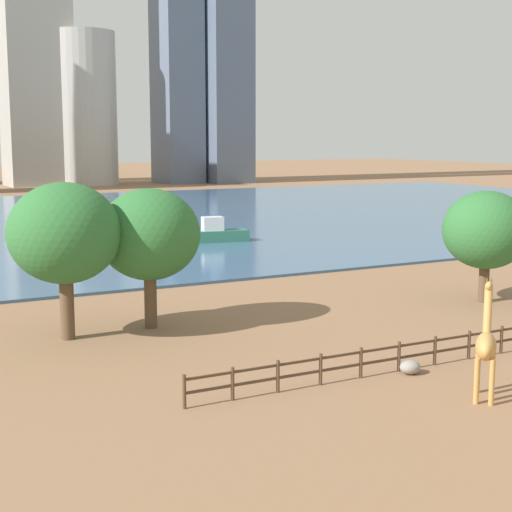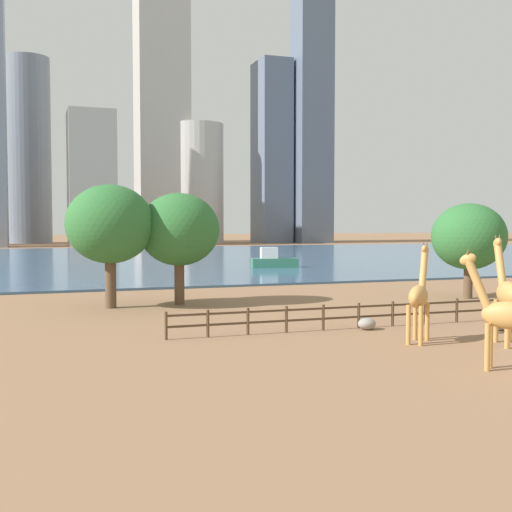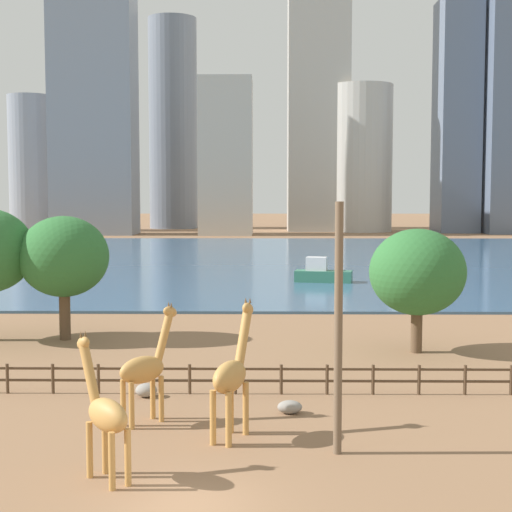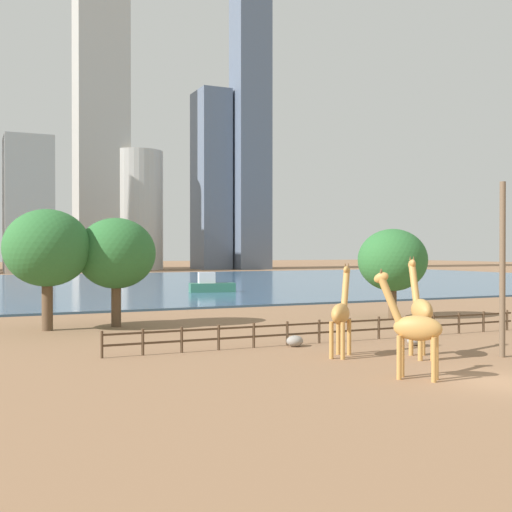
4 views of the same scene
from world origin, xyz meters
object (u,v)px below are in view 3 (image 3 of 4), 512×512
giraffe_young (145,369)px  boulder_by_pole (146,390)px  tree_left_large (417,272)px  boat_sailboat (322,273)px  boulder_near_fence (290,407)px  boat_ferry (12,238)px  tree_center_broad (64,257)px  utility_pole (338,329)px  giraffe_tall (232,375)px  giraffe_companion (105,414)px

giraffe_young → boulder_by_pole: giraffe_young is taller
tree_left_large → boat_sailboat: (-2.90, 31.36, -3.39)m
boulder_near_fence → boulder_by_pole: boulder_by_pole is taller
boulder_near_fence → boat_ferry: (-42.51, 97.12, 0.79)m
tree_center_broad → boulder_near_fence: bearing=-50.0°
tree_center_broad → boat_sailboat: (17.15, 27.93, -3.91)m
utility_pole → giraffe_tall: bearing=156.3°
boulder_near_fence → boulder_by_pole: size_ratio=1.06×
giraffe_young → tree_center_broad: 18.34m
utility_pole → tree_left_large: 17.51m
giraffe_companion → giraffe_young: bearing=-44.0°
boulder_near_fence → boat_ferry: size_ratio=0.18×
giraffe_tall → utility_pole: utility_pole is taller
giraffe_young → giraffe_tall: bearing=-72.8°
giraffe_tall → boat_sailboat: (6.50, 46.30, -1.28)m
giraffe_tall → boulder_near_fence: 4.28m
giraffe_companion → tree_left_large: bearing=-75.4°
giraffe_companion → boulder_by_pole: bearing=-39.6°
giraffe_tall → tree_left_large: (9.40, 14.94, 2.11)m
giraffe_young → utility_pole: 8.00m
giraffe_tall → giraffe_young: size_ratio=1.08×
giraffe_companion → boulder_by_pole: 9.78m
boulder_by_pole → boulder_near_fence: bearing=-21.7°
boulder_near_fence → tree_left_large: (7.24, 11.84, 4.12)m
giraffe_companion → boat_ferry: giraffe_companion is taller
giraffe_companion → boulder_near_fence: bearing=-79.9°
giraffe_tall → utility_pole: bearing=-91.9°
giraffe_companion → boat_sailboat: bearing=-52.4°
utility_pole → boulder_by_pole: size_ratio=9.16×
giraffe_tall → boulder_near_fence: (2.16, 3.11, -2.01)m
giraffe_tall → utility_pole: (3.61, -1.58, 1.94)m
boulder_near_fence → tree_center_broad: tree_center_broad is taller
boulder_near_fence → giraffe_young: bearing=-166.5°
utility_pole → tree_left_large: utility_pole is taller
boat_sailboat → giraffe_tall: bearing=-87.2°
boulder_by_pole → giraffe_young: bearing=-81.6°
giraffe_tall → boulder_by_pole: size_ratio=5.28×
tree_left_large → boat_sailboat: 31.67m
boulder_near_fence → giraffe_companion: bearing=-128.8°
boat_ferry → giraffe_tall: bearing=65.8°
tree_center_broad → boat_ferry: (-29.70, 81.87, -3.85)m
tree_left_large → boulder_by_pole: bearing=-144.7°
giraffe_companion → tree_left_large: size_ratio=0.65×
giraffe_tall → tree_left_large: bearing=-10.4°
giraffe_companion → boulder_near_fence: giraffe_companion is taller
giraffe_young → giraffe_companion: bearing=-137.7°
giraffe_tall → boulder_near_fence: size_ratio=4.98×
boulder_near_fence → boat_ferry: bearing=113.6°
giraffe_tall → boulder_by_pole: 7.04m
tree_left_large → boat_sailboat: size_ratio=1.21×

